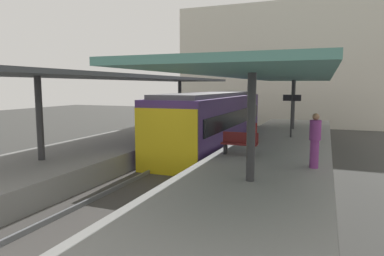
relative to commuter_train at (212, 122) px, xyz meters
The scene contains 14 objects.
ground_plane 3.77m from the commuter_train, 90.00° to the right, with size 80.00×80.00×0.00m, color #383835.
platform_left 5.21m from the commuter_train, 138.61° to the right, with size 4.40×28.00×1.00m, color gray.
platform_right 5.21m from the commuter_train, 41.39° to the right, with size 4.40×28.00×1.00m, color gray.
track_ballast 3.72m from the commuter_train, 90.00° to the right, with size 3.20×28.00×0.20m, color #423F3D.
rail_near_side 3.72m from the commuter_train, 102.13° to the right, with size 0.08×28.00×0.14m, color slate.
rail_far_side 3.72m from the commuter_train, 77.87° to the right, with size 0.08×28.00×0.14m, color slate.
commuter_train is the anchor object (origin of this frame).
canopy_left 4.86m from the commuter_train, 152.84° to the right, with size 4.18×21.00×3.16m.
canopy_right 4.86m from the commuter_train, 27.16° to the right, with size 4.18×21.00×3.17m.
platform_bench 5.39m from the commuter_train, 60.60° to the right, with size 1.40×0.41×0.86m.
platform_sign 4.21m from the commuter_train, ahead, with size 0.90×0.08×2.21m.
litter_bin 2.39m from the commuter_train, 13.11° to the right, with size 0.44×0.44×0.80m, color maroon.
passenger_near_bench 8.07m from the commuter_train, 47.78° to the right, with size 0.36×0.36×1.79m.
station_building_backdrop 17.11m from the commuter_train, 85.87° to the left, with size 18.00×6.00×11.00m, color beige.
Camera 1 is at (5.71, -14.26, 3.65)m, focal length 32.12 mm.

